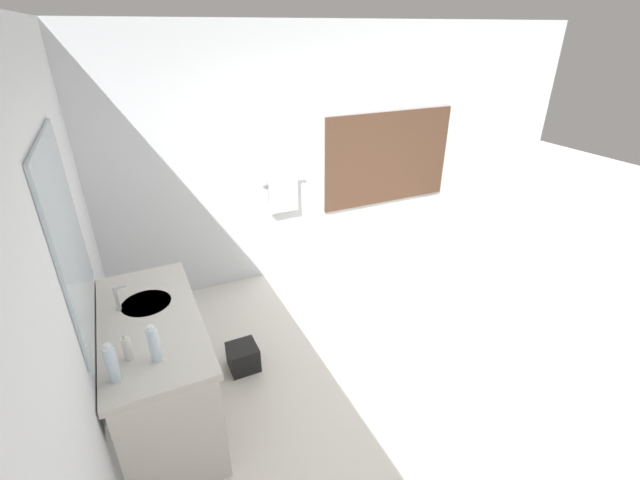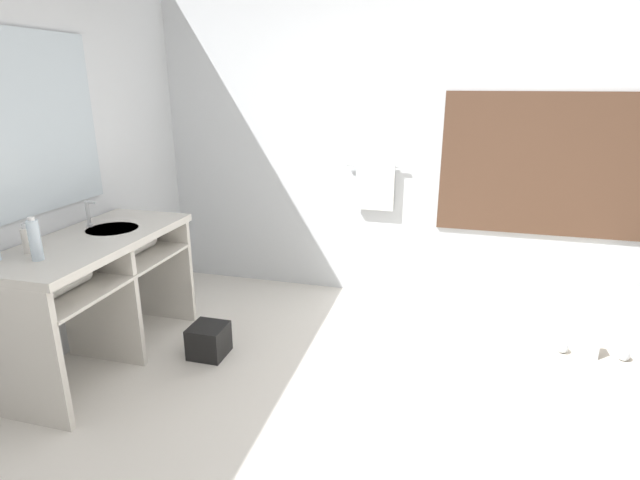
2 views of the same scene
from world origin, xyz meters
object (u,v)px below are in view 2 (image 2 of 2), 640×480
object	(u,v)px
water_bottle_2	(35,240)
waste_bin	(209,340)
bathtub	(557,327)
soap_dispenser	(26,240)

from	to	relation	value
water_bottle_2	waste_bin	distance (m)	1.28
bathtub	waste_bin	distance (m)	2.35
bathtub	soap_dispenser	xyz separation A→B (m)	(-3.09, -1.08, 0.68)
bathtub	soap_dispenser	size ratio (longest dim) A/B	9.96
water_bottle_2	soap_dispenser	size ratio (longest dim) A/B	1.40
waste_bin	bathtub	bearing A→B (deg)	12.29
bathtub	water_bottle_2	bearing A→B (deg)	-158.47
water_bottle_2	waste_bin	xyz separation A→B (m)	(0.65, 0.66, -0.88)
soap_dispenser	waste_bin	distance (m)	1.29
water_bottle_2	waste_bin	bearing A→B (deg)	45.58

